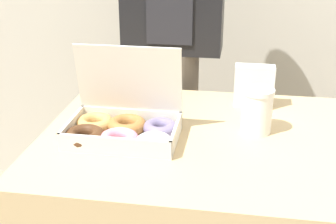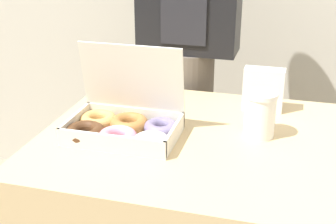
# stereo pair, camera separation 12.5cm
# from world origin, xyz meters

# --- Properties ---
(donut_box) EXTENTS (0.33, 0.24, 0.24)m
(donut_box) POSITION_xyz_m (-0.24, -0.05, 0.80)
(donut_box) COLOR silver
(donut_box) RESTS_ON table
(coffee_cup) EXTENTS (0.09, 0.09, 0.13)m
(coffee_cup) POSITION_xyz_m (0.13, 0.05, 0.83)
(coffee_cup) COLOR white
(coffee_cup) RESTS_ON table
(napkin_holder) EXTENTS (0.12, 0.05, 0.13)m
(napkin_holder) POSITION_xyz_m (0.12, 0.24, 0.83)
(napkin_holder) COLOR silver
(napkin_holder) RESTS_ON table
(person_customer) EXTENTS (0.36, 0.23, 1.66)m
(person_customer) POSITION_xyz_m (-0.18, 0.50, 0.95)
(person_customer) COLOR #665B51
(person_customer) RESTS_ON ground_plane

